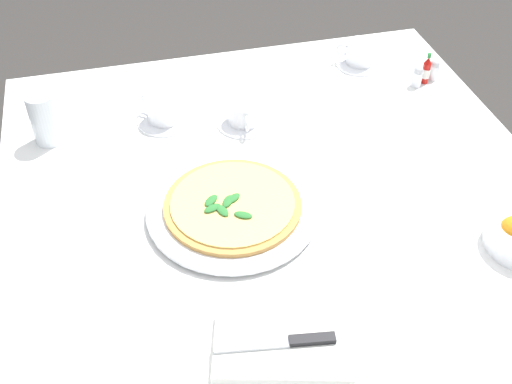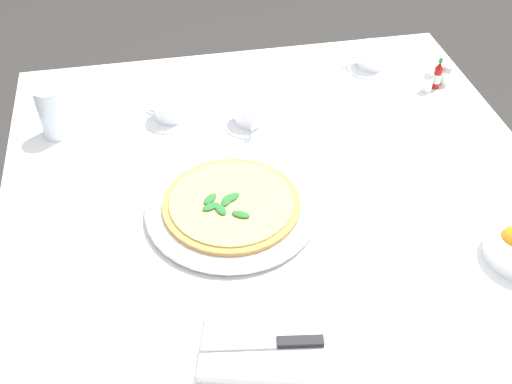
# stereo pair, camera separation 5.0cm
# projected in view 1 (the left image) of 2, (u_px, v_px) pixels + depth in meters

# --- Properties ---
(ground_plane) EXTENTS (8.00, 8.00, 0.00)m
(ground_plane) POSITION_uv_depth(u_px,v_px,m) (272.00, 378.00, 1.80)
(ground_plane) COLOR #33302D
(dining_table) EXTENTS (1.14, 1.14, 0.74)m
(dining_table) POSITION_uv_depth(u_px,v_px,m) (277.00, 229.00, 1.39)
(dining_table) COLOR white
(dining_table) RESTS_ON ground_plane
(pizza_plate) EXTENTS (0.34, 0.34, 0.02)m
(pizza_plate) POSITION_uv_depth(u_px,v_px,m) (233.00, 209.00, 1.24)
(pizza_plate) COLOR white
(pizza_plate) RESTS_ON dining_table
(pizza) EXTENTS (0.27, 0.27, 0.02)m
(pizza) POSITION_uv_depth(u_px,v_px,m) (232.00, 204.00, 1.23)
(pizza) COLOR #C68E47
(pizza) RESTS_ON pizza_plate
(coffee_cup_right_edge) EXTENTS (0.13, 0.13, 0.07)m
(coffee_cup_right_edge) POSITION_uv_depth(u_px,v_px,m) (360.00, 54.00, 1.65)
(coffee_cup_right_edge) COLOR white
(coffee_cup_right_edge) RESTS_ON dining_table
(coffee_cup_near_right) EXTENTS (0.13, 0.13, 0.07)m
(coffee_cup_near_right) POSITION_uv_depth(u_px,v_px,m) (163.00, 110.00, 1.45)
(coffee_cup_near_right) COLOR white
(coffee_cup_near_right) RESTS_ON dining_table
(coffee_cup_left_edge) EXTENTS (0.13, 0.13, 0.06)m
(coffee_cup_left_edge) POSITION_uv_depth(u_px,v_px,m) (244.00, 114.00, 1.45)
(coffee_cup_left_edge) COLOR white
(coffee_cup_left_edge) RESTS_ON dining_table
(water_glass_center_back) EXTENTS (0.07, 0.07, 0.12)m
(water_glass_center_back) POSITION_uv_depth(u_px,v_px,m) (45.00, 121.00, 1.38)
(water_glass_center_back) COLOR white
(water_glass_center_back) RESTS_ON dining_table
(napkin_folded) EXTENTS (0.25, 0.18, 0.02)m
(napkin_folded) POSITION_uv_depth(u_px,v_px,m) (282.00, 347.00, 1.00)
(napkin_folded) COLOR white
(napkin_folded) RESTS_ON dining_table
(dinner_knife) EXTENTS (0.20, 0.05, 0.01)m
(dinner_knife) POSITION_uv_depth(u_px,v_px,m) (281.00, 342.00, 0.99)
(dinner_knife) COLOR silver
(dinner_knife) RESTS_ON napkin_folded
(hot_sauce_bottle) EXTENTS (0.02, 0.02, 0.08)m
(hot_sauce_bottle) POSITION_uv_depth(u_px,v_px,m) (426.00, 71.00, 1.58)
(hot_sauce_bottle) COLOR #B7140F
(hot_sauce_bottle) RESTS_ON dining_table
(salt_shaker) EXTENTS (0.03, 0.03, 0.06)m
(salt_shaker) POSITION_uv_depth(u_px,v_px,m) (417.00, 77.00, 1.57)
(salt_shaker) COLOR white
(salt_shaker) RESTS_ON dining_table
(pepper_shaker) EXTENTS (0.03, 0.03, 0.06)m
(pepper_shaker) POSITION_uv_depth(u_px,v_px,m) (434.00, 70.00, 1.60)
(pepper_shaker) COLOR white
(pepper_shaker) RESTS_ON dining_table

